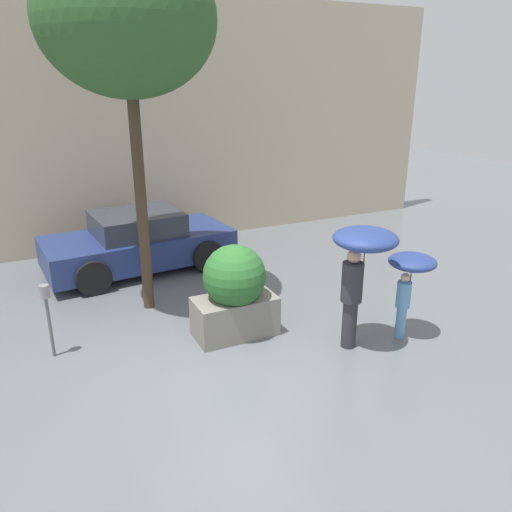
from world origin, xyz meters
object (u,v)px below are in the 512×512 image
planter_box (235,291)px  person_adult (361,256)px  person_child (410,271)px  parking_meter (47,306)px  parked_car_near (139,243)px  street_tree (127,21)px

planter_box → person_adult: person_adult is taller
planter_box → person_child: 2.85m
person_child → parking_meter: size_ratio=1.21×
person_adult → parked_car_near: 5.55m
person_child → planter_box: bearing=157.5°
person_child → parking_meter: 5.66m
person_adult → parked_car_near: (-2.29, 4.97, -0.94)m
planter_box → person_child: planter_box is taller
parking_meter → street_tree: bearing=32.2°
street_tree → parking_meter: street_tree is taller
planter_box → street_tree: street_tree is taller
person_child → parked_car_near: bearing=127.1°
street_tree → parking_meter: size_ratio=5.16×
planter_box → parking_meter: bearing=168.4°
person_child → parked_car_near: size_ratio=0.35×
parking_meter → person_adult: bearing=-22.3°
planter_box → parked_car_near: (-0.72, 3.76, -0.17)m
planter_box → person_adult: 2.13m
person_child → parking_meter: bearing=165.2°
person_adult → street_tree: 5.16m
parked_car_near → parking_meter: (-2.10, -3.18, 0.24)m
street_tree → parking_meter: (-1.78, -1.12, -4.06)m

